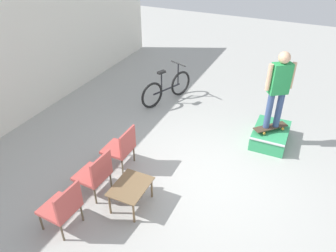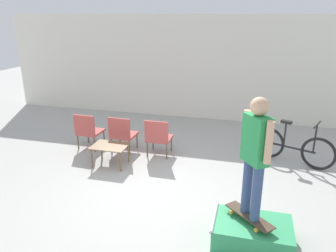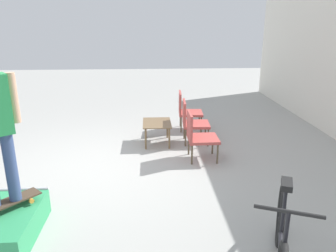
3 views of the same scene
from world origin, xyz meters
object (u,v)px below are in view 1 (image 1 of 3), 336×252
object	(u,v)px
skate_ramp_box	(270,135)
person_skater	(279,85)
patio_chair_left	(63,206)
patio_chair_center	(96,173)
skateboard_on_ramp	(270,127)
patio_chair_right	(122,146)
bicycle	(167,88)
coffee_table	(131,188)

from	to	relation	value
skate_ramp_box	person_skater	world-z (taller)	person_skater
skate_ramp_box	patio_chair_left	bearing A→B (deg)	146.50
skate_ramp_box	patio_chair_center	bearing A→B (deg)	139.52
patio_chair_left	skate_ramp_box	bearing A→B (deg)	150.09
skateboard_on_ramp	patio_chair_center	distance (m)	3.77
patio_chair_right	patio_chair_center	bearing A→B (deg)	-0.06
skateboard_on_ramp	bicycle	world-z (taller)	bicycle
skate_ramp_box	patio_chair_right	bearing A→B (deg)	129.71
coffee_table	patio_chair_right	size ratio (longest dim) A/B	0.85
patio_chair_center	bicycle	bearing A→B (deg)	-171.35
person_skater	coffee_table	bearing A→B (deg)	-157.08
person_skater	patio_chair_right	distance (m)	3.31
person_skater	bicycle	distance (m)	3.10
coffee_table	skate_ramp_box	bearing A→B (deg)	-31.72
skate_ramp_box	bicycle	size ratio (longest dim) A/B	0.67
coffee_table	bicycle	bearing A→B (deg)	15.92
skateboard_on_ramp	bicycle	xyz separation A→B (m)	(0.82, 2.82, -0.03)
patio_chair_center	coffee_table	bearing A→B (deg)	93.49
coffee_table	patio_chair_right	world-z (taller)	patio_chair_right
patio_chair_left	bicycle	bearing A→B (deg)	-171.88
skate_ramp_box	bicycle	bearing A→B (deg)	75.00
patio_chair_left	patio_chair_center	xyz separation A→B (m)	(0.84, -0.00, 0.00)
skate_ramp_box	coffee_table	xyz separation A→B (m)	(-2.91, 1.80, 0.22)
patio_chair_center	patio_chair_right	world-z (taller)	same
person_skater	coffee_table	distance (m)	3.51
skate_ramp_box	skateboard_on_ramp	bearing A→B (deg)	155.26
coffee_table	patio_chair_center	size ratio (longest dim) A/B	0.85
skate_ramp_box	patio_chair_center	size ratio (longest dim) A/B	1.26
person_skater	patio_chair_center	distance (m)	3.88
patio_chair_right	patio_chair_left	bearing A→B (deg)	-0.06
patio_chair_left	skateboard_on_ramp	bearing A→B (deg)	149.97
patio_chair_center	patio_chair_right	size ratio (longest dim) A/B	1.00
patio_chair_center	patio_chair_right	distance (m)	0.85
person_skater	skateboard_on_ramp	bearing A→B (deg)	144.77
skateboard_on_ramp	person_skater	size ratio (longest dim) A/B	0.42
patio_chair_right	skateboard_on_ramp	bearing A→B (deg)	129.19
skate_ramp_box	patio_chair_center	xyz separation A→B (m)	(-2.91, 2.49, 0.31)
patio_chair_left	bicycle	world-z (taller)	bicycle
person_skater	patio_chair_left	xyz separation A→B (m)	(-3.70, 2.46, -0.92)
skate_ramp_box	coffee_table	size ratio (longest dim) A/B	1.48
bicycle	patio_chair_right	bearing A→B (deg)	-150.83
person_skater	patio_chair_center	bearing A→B (deg)	-165.96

